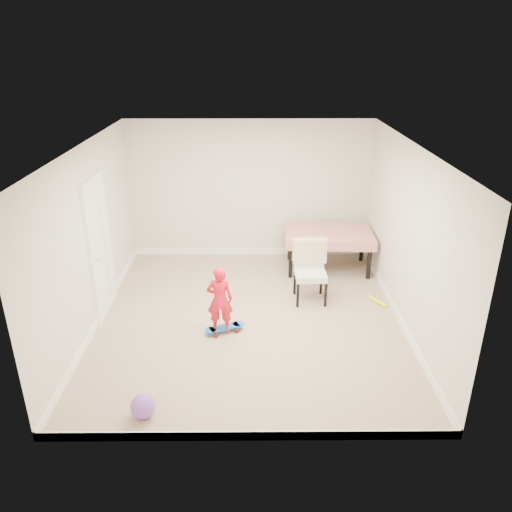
{
  "coord_description": "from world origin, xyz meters",
  "views": [
    {
      "loc": [
        0.05,
        -6.54,
        3.88
      ],
      "look_at": [
        0.1,
        0.2,
        0.95
      ],
      "focal_mm": 35.0,
      "sensor_mm": 36.0,
      "label": 1
    }
  ],
  "objects_px": {
    "dining_table": "(328,250)",
    "dining_chair": "(310,272)",
    "balloon": "(143,406)",
    "child": "(220,302)",
    "skateboard": "(225,329)"
  },
  "relations": [
    {
      "from": "dining_table",
      "to": "dining_chair",
      "type": "xyz_separation_m",
      "value": [
        -0.45,
        -1.22,
        0.13
      ]
    },
    {
      "from": "dining_table",
      "to": "dining_chair",
      "type": "distance_m",
      "value": 1.3
    },
    {
      "from": "dining_table",
      "to": "child",
      "type": "height_order",
      "value": "child"
    },
    {
      "from": "skateboard",
      "to": "child",
      "type": "relative_size",
      "value": 0.59
    },
    {
      "from": "child",
      "to": "balloon",
      "type": "xyz_separation_m",
      "value": [
        -0.76,
        -1.74,
        -0.36
      ]
    },
    {
      "from": "dining_table",
      "to": "dining_chair",
      "type": "height_order",
      "value": "dining_chair"
    },
    {
      "from": "child",
      "to": "skateboard",
      "type": "bearing_deg",
      "value": -162.47
    },
    {
      "from": "skateboard",
      "to": "child",
      "type": "distance_m",
      "value": 0.46
    },
    {
      "from": "skateboard",
      "to": "balloon",
      "type": "height_order",
      "value": "balloon"
    },
    {
      "from": "dining_table",
      "to": "balloon",
      "type": "height_order",
      "value": "dining_table"
    },
    {
      "from": "dining_chair",
      "to": "skateboard",
      "type": "xyz_separation_m",
      "value": [
        -1.33,
        -0.96,
        -0.45
      ]
    },
    {
      "from": "dining_table",
      "to": "balloon",
      "type": "distance_m",
      "value": 4.71
    },
    {
      "from": "dining_table",
      "to": "skateboard",
      "type": "xyz_separation_m",
      "value": [
        -1.78,
        -2.17,
        -0.32
      ]
    },
    {
      "from": "dining_table",
      "to": "child",
      "type": "distance_m",
      "value": 2.86
    },
    {
      "from": "dining_table",
      "to": "balloon",
      "type": "bearing_deg",
      "value": -120.8
    }
  ]
}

